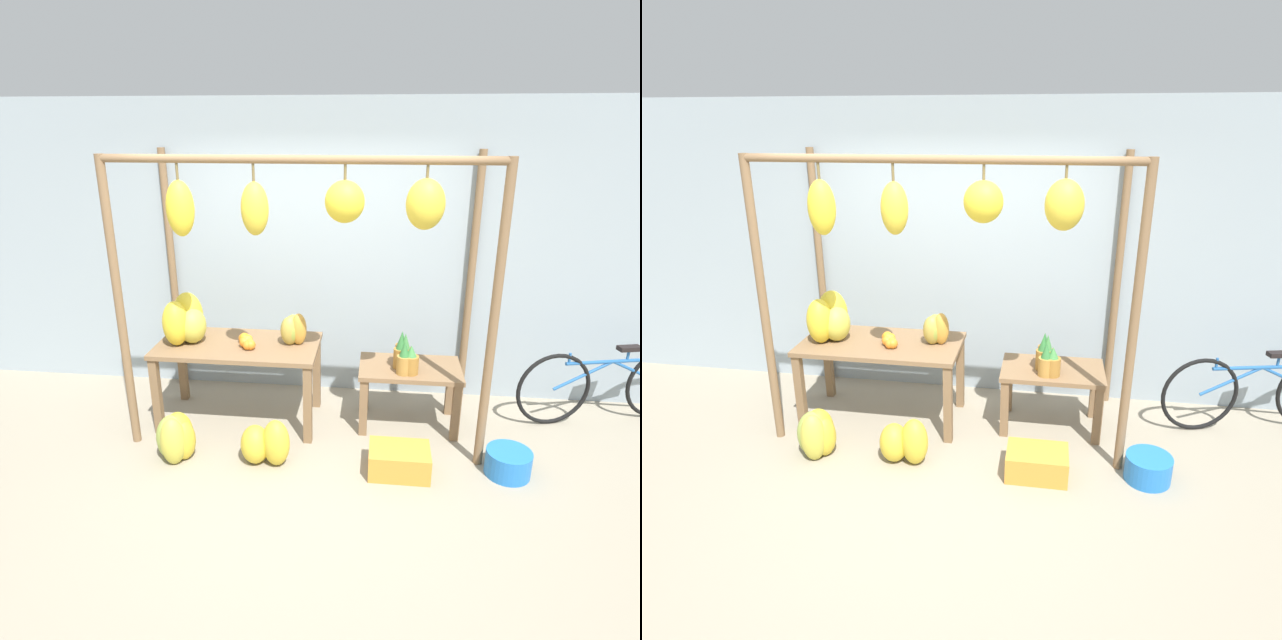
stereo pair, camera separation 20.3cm
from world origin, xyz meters
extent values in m
plane|color=gray|center=(0.00, 0.00, 0.00)|extent=(20.00, 20.00, 0.00)
cube|color=#99A8B2|center=(0.00, 1.64, 1.40)|extent=(8.00, 0.08, 2.80)
cylinder|color=brown|center=(-1.43, 0.42, 1.18)|extent=(0.07, 0.07, 2.36)
cylinder|color=brown|center=(1.43, 0.42, 1.18)|extent=(0.07, 0.07, 2.36)
cylinder|color=brown|center=(-1.43, 1.55, 1.18)|extent=(0.07, 0.07, 2.36)
cylinder|color=brown|center=(1.43, 1.55, 1.18)|extent=(0.07, 0.07, 2.36)
cylinder|color=brown|center=(0.00, 0.42, 2.33)|extent=(2.86, 0.06, 0.06)
cylinder|color=brown|center=(-0.86, 0.42, 2.25)|extent=(0.02, 0.02, 0.11)
ellipsoid|color=yellow|center=(-0.86, 0.42, 1.99)|extent=(0.21, 0.19, 0.41)
cylinder|color=brown|center=(-0.31, 0.42, 2.24)|extent=(0.02, 0.02, 0.12)
ellipsoid|color=gold|center=(-0.31, 0.42, 1.99)|extent=(0.20, 0.18, 0.38)
cylinder|color=brown|center=(0.33, 0.42, 2.25)|extent=(0.02, 0.02, 0.10)
ellipsoid|color=yellow|center=(0.33, 0.42, 2.05)|extent=(0.28, 0.25, 0.30)
cylinder|color=brown|center=(0.88, 0.42, 2.26)|extent=(0.02, 0.02, 0.08)
ellipsoid|color=gold|center=(0.88, 0.42, 2.05)|extent=(0.27, 0.24, 0.35)
cube|color=brown|center=(-0.62, 0.88, 0.73)|extent=(1.42, 0.73, 0.04)
cube|color=brown|center=(-1.28, 0.57, 0.35)|extent=(0.07, 0.07, 0.71)
cube|color=brown|center=(0.04, 0.57, 0.35)|extent=(0.07, 0.07, 0.71)
cube|color=brown|center=(-1.28, 1.20, 0.35)|extent=(0.07, 0.07, 0.71)
cube|color=brown|center=(0.04, 1.20, 0.35)|extent=(0.07, 0.07, 0.71)
cube|color=brown|center=(0.89, 0.97, 0.55)|extent=(0.88, 0.55, 0.04)
cube|color=brown|center=(0.50, 0.74, 0.26)|extent=(0.07, 0.07, 0.53)
cube|color=brown|center=(1.28, 0.74, 0.26)|extent=(0.07, 0.07, 0.53)
cube|color=brown|center=(0.50, 1.20, 0.26)|extent=(0.07, 0.07, 0.53)
cube|color=brown|center=(1.28, 1.20, 0.26)|extent=(0.07, 0.07, 0.53)
ellipsoid|color=gold|center=(-1.02, 0.86, 0.91)|extent=(0.26, 0.29, 0.32)
ellipsoid|color=yellow|center=(-1.08, 0.95, 0.96)|extent=(0.39, 0.39, 0.43)
ellipsoid|color=yellow|center=(-1.14, 0.79, 0.95)|extent=(0.29, 0.31, 0.40)
sphere|color=orange|center=(-0.48, 0.76, 0.79)|extent=(0.09, 0.09, 0.09)
sphere|color=orange|center=(-0.57, 0.90, 0.80)|extent=(0.09, 0.09, 0.09)
sphere|color=orange|center=(-0.53, 0.85, 0.79)|extent=(0.07, 0.07, 0.07)
sphere|color=orange|center=(-0.53, 0.83, 0.80)|extent=(0.09, 0.09, 0.09)
sphere|color=orange|center=(-0.53, 0.89, 0.79)|extent=(0.08, 0.08, 0.08)
sphere|color=orange|center=(-0.55, 0.81, 0.79)|extent=(0.09, 0.09, 0.09)
sphere|color=orange|center=(-0.58, 0.91, 0.79)|extent=(0.08, 0.08, 0.08)
sphere|color=orange|center=(-0.50, 0.81, 0.79)|extent=(0.08, 0.08, 0.08)
sphere|color=orange|center=(-0.51, 0.76, 0.79)|extent=(0.08, 0.08, 0.08)
sphere|color=orange|center=(-0.53, 0.83, 0.79)|extent=(0.09, 0.09, 0.09)
cylinder|color=#B27F38|center=(0.82, 0.82, 0.65)|extent=(0.12, 0.12, 0.16)
cone|color=#337538|center=(0.82, 0.82, 0.80)|extent=(0.09, 0.09, 0.13)
cylinder|color=olive|center=(0.81, 1.00, 0.66)|extent=(0.11, 0.11, 0.19)
cone|color=#337538|center=(0.81, 1.00, 0.82)|extent=(0.08, 0.08, 0.13)
cylinder|color=olive|center=(0.83, 0.95, 0.66)|extent=(0.12, 0.12, 0.18)
cone|color=#428442|center=(0.83, 0.95, 0.82)|extent=(0.08, 0.08, 0.14)
cylinder|color=#A3702D|center=(0.88, 0.83, 0.65)|extent=(0.14, 0.14, 0.16)
cone|color=#428442|center=(0.88, 0.83, 0.77)|extent=(0.09, 0.09, 0.10)
cylinder|color=#A3702D|center=(0.80, 0.94, 0.66)|extent=(0.12, 0.12, 0.18)
cone|color=#337538|center=(0.80, 0.94, 0.81)|extent=(0.08, 0.08, 0.13)
ellipsoid|color=gold|center=(-0.93, 0.21, 0.17)|extent=(0.23, 0.25, 0.34)
ellipsoid|color=yellow|center=(-0.98, 0.24, 0.20)|extent=(0.31, 0.33, 0.40)
ellipsoid|color=#9EB247|center=(-1.02, 0.23, 0.15)|extent=(0.31, 0.33, 0.30)
ellipsoid|color=#9EB247|center=(-1.01, 0.21, 0.20)|extent=(0.33, 0.31, 0.39)
ellipsoid|color=gold|center=(-0.98, 0.14, 0.20)|extent=(0.26, 0.25, 0.41)
ellipsoid|color=gold|center=(-0.17, 0.22, 0.19)|extent=(0.32, 0.32, 0.39)
ellipsoid|color=gold|center=(-0.34, 0.23, 0.16)|extent=(0.29, 0.31, 0.32)
cube|color=orange|center=(0.80, 0.22, 0.11)|extent=(0.47, 0.33, 0.21)
cylinder|color=blue|center=(1.64, 0.30, 0.10)|extent=(0.35, 0.35, 0.20)
torus|color=black|center=(2.17, 1.11, 0.34)|extent=(0.68, 0.19, 0.69)
cylinder|color=#235B9E|center=(2.67, 1.23, 0.59)|extent=(0.87, 0.23, 0.03)
cylinder|color=#235B9E|center=(2.42, 1.17, 0.47)|extent=(0.53, 0.15, 0.27)
cylinder|color=#235B9E|center=(2.80, 1.26, 0.64)|extent=(0.02, 0.02, 0.10)
cube|color=black|center=(2.80, 1.26, 0.71)|extent=(0.21, 0.12, 0.04)
cylinder|color=#235B9E|center=(2.27, 1.13, 0.64)|extent=(0.02, 0.02, 0.10)
ellipsoid|color=gold|center=(-0.09, 0.92, 0.89)|extent=(0.17, 0.15, 0.29)
ellipsoid|color=#B2993D|center=(-0.16, 0.91, 0.88)|extent=(0.21, 0.20, 0.26)
ellipsoid|color=#93A33D|center=(-0.17, 0.93, 0.87)|extent=(0.23, 0.22, 0.25)
ellipsoid|color=#93A33D|center=(-0.14, 0.94, 0.88)|extent=(0.20, 0.18, 0.27)
camera|label=1|loc=(0.59, -3.34, 2.56)|focal=30.00mm
camera|label=2|loc=(0.79, -3.32, 2.56)|focal=30.00mm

